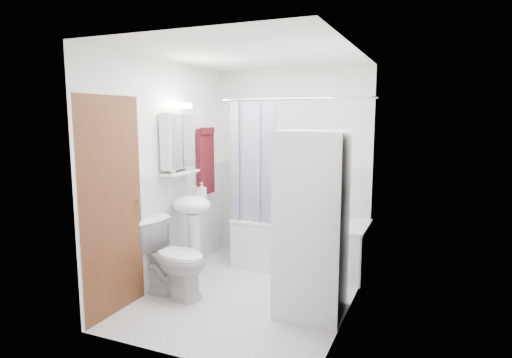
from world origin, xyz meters
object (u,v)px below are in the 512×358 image
at_px(sink, 192,218).
at_px(washer_dryer, 312,224).
at_px(bathtub, 301,242).
at_px(toilet, 173,258).

xyz_separation_m(sink, washer_dryer, (1.43, -0.27, 0.14)).
height_order(sink, washer_dryer, washer_dryer).
relative_size(bathtub, sink, 1.49).
relative_size(sink, toilet, 1.32).
relative_size(bathtub, toilet, 1.98).
xyz_separation_m(sink, toilet, (0.03, -0.45, -0.32)).
relative_size(bathtub, washer_dryer, 0.92).
distance_m(bathtub, sink, 1.35).
relative_size(washer_dryer, toilet, 2.15).
bearing_deg(sink, bathtub, 38.91).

